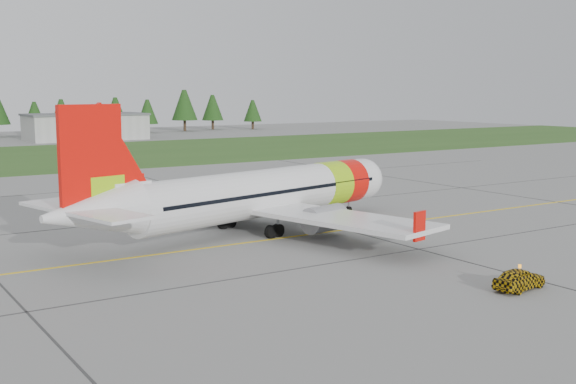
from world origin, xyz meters
TOP-DOWN VIEW (x-y plane):
  - ground at (0.00, 0.00)m, footprint 320.00×320.00m
  - aircraft at (4.42, 11.20)m, footprint 31.13×29.26m
  - follow_me_car at (7.69, -10.03)m, footprint 1.32×1.50m
  - taxi_guideline at (0.00, 8.00)m, footprint 120.00×0.25m
  - hangar_east at (25.00, 118.00)m, footprint 24.00×12.00m

SIDE VIEW (x-z plane):
  - ground at x=0.00m, z-range 0.00..0.00m
  - taxi_guideline at x=0.00m, z-range 0.00..0.02m
  - follow_me_car at x=7.69m, z-range 0.00..3.39m
  - hangar_east at x=25.00m, z-range 0.00..5.20m
  - aircraft at x=4.42m, z-range -2.03..7.55m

